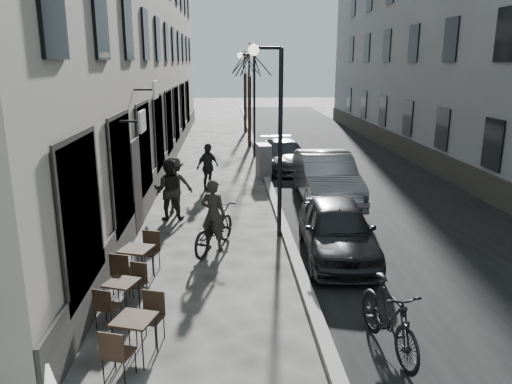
{
  "coord_description": "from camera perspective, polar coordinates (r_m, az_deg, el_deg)",
  "views": [
    {
      "loc": [
        -1.42,
        -6.97,
        4.67
      ],
      "look_at": [
        -0.76,
        3.95,
        1.8
      ],
      "focal_mm": 35.0,
      "sensor_mm": 36.0,
      "label": 1
    }
  ],
  "objects": [
    {
      "name": "car_near",
      "position": [
        12.36,
        9.25,
        -4.23
      ],
      "size": [
        1.89,
        4.22,
        1.41
      ],
      "primitive_type": "imported",
      "rotation": [
        0.0,
        0.0,
        -0.06
      ],
      "color": "black",
      "rests_on": "ground"
    },
    {
      "name": "tree_far",
      "position": [
        34.0,
        -1.26,
        14.69
      ],
      "size": [
        2.4,
        2.4,
        5.7
      ],
      "color": "black",
      "rests_on": "ground"
    },
    {
      "name": "kerb",
      "position": [
        23.49,
        0.58,
        3.38
      ],
      "size": [
        0.25,
        60.0,
        0.12
      ],
      "primitive_type": "cube",
      "color": "gray",
      "rests_on": "ground"
    },
    {
      "name": "bistro_set_b",
      "position": [
        9.95,
        -15.04,
        -11.23
      ],
      "size": [
        0.8,
        1.39,
        0.79
      ],
      "rotation": [
        0.0,
        0.0,
        -0.34
      ],
      "color": "black",
      "rests_on": "ground"
    },
    {
      "name": "pedestrian_mid",
      "position": [
        15.98,
        -9.31,
        0.83
      ],
      "size": [
        1.28,
        0.93,
        1.79
      ],
      "primitive_type": "imported",
      "rotation": [
        0.0,
        0.0,
        3.39
      ],
      "color": "#2C2926",
      "rests_on": "ground"
    },
    {
      "name": "bistro_set_c",
      "position": [
        11.24,
        -13.46,
        -7.69
      ],
      "size": [
        0.86,
        1.6,
        0.91
      ],
      "rotation": [
        0.0,
        0.0,
        -0.3
      ],
      "color": "black",
      "rests_on": "ground"
    },
    {
      "name": "car_far",
      "position": [
        22.24,
        3.25,
        4.25
      ],
      "size": [
        2.16,
        4.58,
        1.29
      ],
      "primitive_type": "imported",
      "rotation": [
        0.0,
        0.0,
        0.08
      ],
      "color": "#33363C",
      "rests_on": "ground"
    },
    {
      "name": "streetlamp_far",
      "position": [
        25.05,
        -0.6,
        11.24
      ],
      "size": [
        0.9,
        0.28,
        5.09
      ],
      "color": "black",
      "rests_on": "ground"
    },
    {
      "name": "bistro_set_a",
      "position": [
        8.51,
        -13.65,
        -15.52
      ],
      "size": [
        0.82,
        1.52,
        0.87
      ],
      "rotation": [
        0.0,
        0.0,
        -0.3
      ],
      "color": "black",
      "rests_on": "ground"
    },
    {
      "name": "bicycle",
      "position": [
        12.75,
        -4.86,
        -4.16
      ],
      "size": [
        1.55,
        2.26,
        1.12
      ],
      "primitive_type": "imported",
      "rotation": [
        0.0,
        0.0,
        2.73
      ],
      "color": "black",
      "rests_on": "ground"
    },
    {
      "name": "streetlamp_near",
      "position": [
        13.12,
        2.06,
        8.07
      ],
      "size": [
        0.9,
        0.28,
        5.09
      ],
      "color": "black",
      "rests_on": "ground"
    },
    {
      "name": "utility_cabinet",
      "position": [
        20.56,
        0.86,
        3.55
      ],
      "size": [
        0.62,
        0.98,
        1.39
      ],
      "primitive_type": "cube",
      "rotation": [
        0.0,
        0.0,
        0.12
      ],
      "color": "slate",
      "rests_on": "ground"
    },
    {
      "name": "road",
      "position": [
        24.03,
        9.31,
        3.3
      ],
      "size": [
        7.3,
        60.0,
        0.0
      ],
      "primitive_type": "cube",
      "color": "black",
      "rests_on": "ground"
    },
    {
      "name": "pedestrian_far",
      "position": [
        18.62,
        -5.54,
        2.87
      ],
      "size": [
        1.03,
        1.03,
        1.76
      ],
      "primitive_type": "imported",
      "rotation": [
        0.0,
        0.0,
        0.78
      ],
      "color": "black",
      "rests_on": "ground"
    },
    {
      "name": "car_mid",
      "position": [
        17.25,
        7.98,
        1.69
      ],
      "size": [
        1.8,
        5.05,
        1.66
      ],
      "primitive_type": "imported",
      "rotation": [
        0.0,
        0.0,
        -0.01
      ],
      "color": "gray",
      "rests_on": "ground"
    },
    {
      "name": "cyclist_rider",
      "position": [
        12.64,
        -4.9,
        -2.63
      ],
      "size": [
        0.79,
        0.67,
        1.84
      ],
      "primitive_type": "imported",
      "rotation": [
        0.0,
        0.0,
        2.73
      ],
      "color": "#272522",
      "rests_on": "ground"
    },
    {
      "name": "pedestrian_near",
      "position": [
        15.27,
        -9.94,
        0.29
      ],
      "size": [
        0.91,
        0.71,
        1.86
      ],
      "primitive_type": "imported",
      "rotation": [
        0.0,
        0.0,
        3.13
      ],
      "color": "black",
      "rests_on": "ground"
    },
    {
      "name": "ground",
      "position": [
        8.52,
        7.12,
        -18.71
      ],
      "size": [
        120.0,
        120.0,
        0.0
      ],
      "primitive_type": "plane",
      "color": "#34322F",
      "rests_on": "ground"
    },
    {
      "name": "moped",
      "position": [
        8.71,
        14.94,
        -13.66
      ],
      "size": [
        0.88,
        2.1,
        1.22
      ],
      "primitive_type": "imported",
      "rotation": [
        0.0,
        0.0,
        0.15
      ],
      "color": "black",
      "rests_on": "ground"
    },
    {
      "name": "tree_near",
      "position": [
        28.01,
        -0.77,
        14.68
      ],
      "size": [
        2.4,
        2.4,
        5.7
      ],
      "color": "black",
      "rests_on": "ground"
    }
  ]
}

